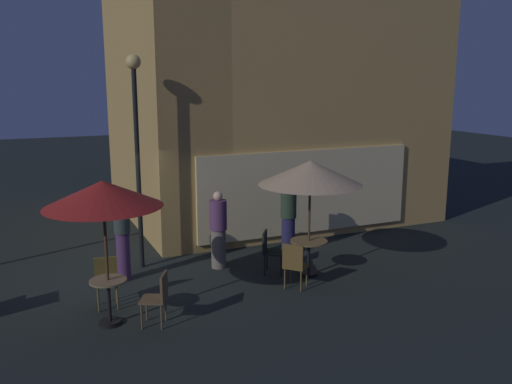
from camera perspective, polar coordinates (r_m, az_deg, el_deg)
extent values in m
plane|color=#212825|center=(11.43, -13.65, -9.30)|extent=(60.00, 60.00, 0.00)
cube|color=tan|center=(14.53, 5.30, 13.10)|extent=(8.32, 1.76, 8.79)
cube|color=tan|center=(15.76, -10.25, 12.86)|extent=(1.76, 6.92, 8.79)
cube|color=beige|center=(13.81, 5.39, 0.04)|extent=(5.83, 0.08, 2.10)
cylinder|color=black|center=(11.81, -12.16, 2.21)|extent=(0.10, 0.10, 4.28)
sphere|color=#F5D173|center=(11.66, -12.65, 13.09)|extent=(0.31, 0.31, 0.31)
cylinder|color=black|center=(9.76, -14.91, -13.03)|extent=(0.40, 0.40, 0.03)
cylinder|color=black|center=(9.62, -15.02, -11.08)|extent=(0.06, 0.06, 0.75)
cylinder|color=olive|center=(9.48, -15.15, -8.90)|extent=(0.61, 0.61, 0.03)
cylinder|color=black|center=(11.64, 5.45, -8.54)|extent=(0.40, 0.40, 0.03)
cylinder|color=black|center=(11.53, 5.48, -6.91)|extent=(0.06, 0.06, 0.73)
cylinder|color=olive|center=(11.41, 5.52, -5.12)|extent=(0.77, 0.77, 0.03)
cylinder|color=black|center=(9.76, -14.91, -12.95)|extent=(0.36, 0.36, 0.06)
cylinder|color=#4D321F|center=(9.34, -15.29, -6.41)|extent=(0.05, 0.05, 2.40)
cone|color=#A5211D|center=(9.08, -15.64, -0.18)|extent=(1.91, 1.91, 0.43)
cylinder|color=black|center=(11.64, 5.45, -8.47)|extent=(0.36, 0.36, 0.06)
cylinder|color=#4E3622|center=(11.29, 5.56, -2.95)|extent=(0.05, 0.05, 2.37)
cone|color=tan|center=(11.08, 5.66, 2.02)|extent=(2.12, 2.12, 0.49)
cylinder|color=brown|center=(9.38, -11.82, -12.58)|extent=(0.03, 0.03, 0.44)
cylinder|color=brown|center=(9.67, -11.32, -11.79)|extent=(0.03, 0.03, 0.44)
cylinder|color=brown|center=(9.30, -9.81, -12.70)|extent=(0.03, 0.03, 0.44)
cylinder|color=brown|center=(9.59, -9.37, -11.90)|extent=(0.03, 0.03, 0.44)
cube|color=brown|center=(9.39, -10.63, -10.92)|extent=(0.55, 0.55, 0.04)
cube|color=brown|center=(9.26, -9.56, -9.64)|extent=(0.22, 0.39, 0.43)
cylinder|color=brown|center=(10.18, -14.21, -10.63)|extent=(0.03, 0.03, 0.45)
cylinder|color=brown|center=(10.18, -16.08, -10.76)|extent=(0.03, 0.03, 0.45)
cylinder|color=brown|center=(10.49, -14.33, -9.97)|extent=(0.03, 0.03, 0.45)
cylinder|color=brown|center=(10.48, -16.14, -10.09)|extent=(0.03, 0.03, 0.45)
cube|color=brown|center=(10.24, -15.26, -9.09)|extent=(0.45, 0.45, 0.04)
cube|color=brown|center=(10.34, -15.37, -7.62)|extent=(0.41, 0.08, 0.40)
cylinder|color=brown|center=(11.11, 3.65, -8.44)|extent=(0.03, 0.03, 0.43)
cylinder|color=brown|center=(11.00, 5.29, -8.67)|extent=(0.03, 0.03, 0.43)
cylinder|color=brown|center=(10.82, 3.01, -9.00)|extent=(0.03, 0.03, 0.43)
cylinder|color=brown|center=(10.71, 4.70, -9.24)|extent=(0.03, 0.03, 0.43)
cube|color=brown|center=(10.83, 4.18, -7.69)|extent=(0.59, 0.59, 0.04)
cube|color=brown|center=(10.58, 3.85, -6.71)|extent=(0.31, 0.34, 0.47)
cylinder|color=black|center=(11.78, 2.81, -7.18)|extent=(0.03, 0.03, 0.45)
cylinder|color=black|center=(11.46, 2.62, -7.73)|extent=(0.03, 0.03, 0.45)
cylinder|color=black|center=(11.82, 1.14, -7.10)|extent=(0.03, 0.03, 0.45)
cylinder|color=black|center=(11.50, 0.90, -7.64)|extent=(0.03, 0.03, 0.45)
cube|color=black|center=(11.56, 1.88, -6.28)|extent=(0.60, 0.60, 0.04)
cube|color=black|center=(11.52, 0.92, -5.15)|extent=(0.27, 0.38, 0.42)
cylinder|color=navy|center=(12.87, 3.37, -4.54)|extent=(0.31, 0.31, 0.87)
cylinder|color=#2C4030|center=(12.68, 3.41, -1.28)|extent=(0.37, 0.37, 0.63)
sphere|color=#8F684A|center=(12.59, 3.43, 0.52)|extent=(0.20, 0.20, 0.20)
cylinder|color=slate|center=(11.95, -3.92, -5.87)|extent=(0.32, 0.32, 0.86)
cylinder|color=#613962|center=(11.75, -3.97, -2.39)|extent=(0.37, 0.37, 0.64)
sphere|color=beige|center=(11.66, -3.99, -0.43)|extent=(0.20, 0.20, 0.20)
cylinder|color=#573363|center=(11.50, -13.63, -6.53)|extent=(0.27, 0.27, 1.00)
cylinder|color=#323E3A|center=(11.27, -13.83, -2.54)|extent=(0.32, 0.32, 0.65)
sphere|color=brown|center=(11.18, -13.93, -0.47)|extent=(0.20, 0.20, 0.20)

